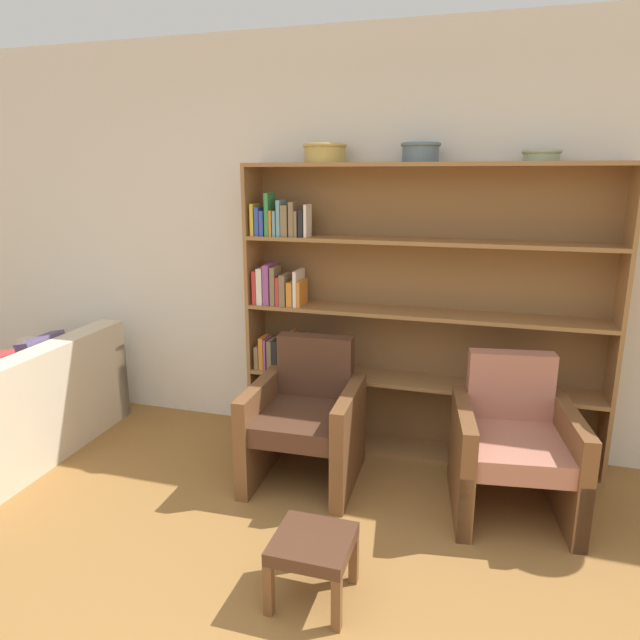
% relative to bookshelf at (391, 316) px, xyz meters
% --- Properties ---
extents(wall_back, '(12.00, 0.06, 2.75)m').
position_rel_bookshelf_xyz_m(wall_back, '(-0.01, 0.16, 0.45)').
color(wall_back, silver).
rests_on(wall_back, ground).
extents(bookshelf, '(2.33, 0.30, 1.90)m').
position_rel_bookshelf_xyz_m(bookshelf, '(0.00, 0.00, 0.00)').
color(bookshelf, olive).
rests_on(bookshelf, ground).
extents(bowl_copper, '(0.28, 0.28, 0.12)m').
position_rel_bookshelf_xyz_m(bowl_copper, '(-0.45, -0.03, 1.04)').
color(bowl_copper, tan).
rests_on(bowl_copper, bookshelf).
extents(bowl_cream, '(0.24, 0.24, 0.11)m').
position_rel_bookshelf_xyz_m(bowl_cream, '(0.15, -0.03, 1.04)').
color(bowl_cream, slate).
rests_on(bowl_cream, bookshelf).
extents(bowl_stoneware, '(0.22, 0.22, 0.07)m').
position_rel_bookshelf_xyz_m(bowl_stoneware, '(0.84, -0.03, 1.01)').
color(bowl_stoneware, gray).
rests_on(bowl_stoneware, bookshelf).
extents(couch, '(0.96, 1.67, 0.78)m').
position_rel_bookshelf_xyz_m(couch, '(-2.40, -0.88, -0.65)').
color(couch, beige).
rests_on(couch, ground).
extents(armchair_leather, '(0.67, 0.70, 0.85)m').
position_rel_bookshelf_xyz_m(armchair_leather, '(-0.41, -0.55, -0.55)').
color(armchair_leather, brown).
rests_on(armchair_leather, ground).
extents(armchair_cushioned, '(0.73, 0.76, 0.85)m').
position_rel_bookshelf_xyz_m(armchair_cushioned, '(0.79, -0.55, -0.55)').
color(armchair_cushioned, brown).
rests_on(armchair_cushioned, ground).
extents(footstool, '(0.34, 0.34, 0.30)m').
position_rel_bookshelf_xyz_m(footstool, '(-0.05, -1.56, -0.68)').
color(footstool, brown).
rests_on(footstool, ground).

